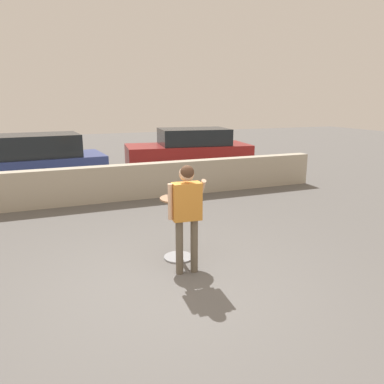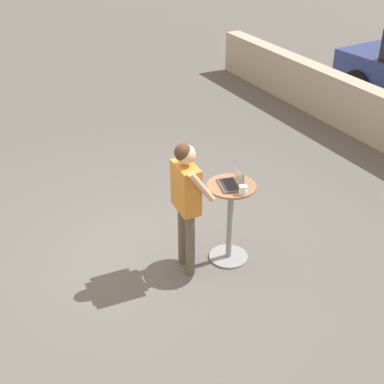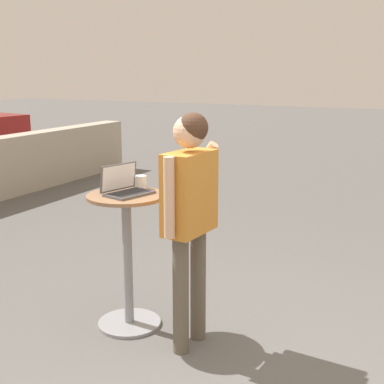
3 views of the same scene
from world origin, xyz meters
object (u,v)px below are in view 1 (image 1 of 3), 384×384
(standing_person, at_px, (187,206))
(parked_car_further_down, at_px, (189,152))
(cafe_table, at_px, (178,224))
(laptop, at_px, (178,195))
(parked_car_near_street, at_px, (37,162))
(coffee_mug, at_px, (191,193))

(standing_person, xyz_separation_m, parked_car_further_down, (2.72, 6.82, -0.22))
(cafe_table, relative_size, standing_person, 0.62)
(laptop, bearing_deg, cafe_table, -143.74)
(parked_car_near_street, relative_size, parked_car_further_down, 0.92)
(cafe_table, xyz_separation_m, parked_car_near_street, (-2.10, 6.00, 0.23))
(cafe_table, height_order, standing_person, standing_person)
(standing_person, bearing_deg, coffee_mug, 63.14)
(standing_person, bearing_deg, parked_car_near_street, 107.24)
(laptop, distance_m, coffee_mug, 0.21)
(cafe_table, relative_size, coffee_mug, 7.89)
(cafe_table, height_order, coffee_mug, coffee_mug)
(cafe_table, bearing_deg, parked_car_further_down, 67.02)
(parked_car_further_down, bearing_deg, laptop, -112.93)
(parked_car_near_street, height_order, parked_car_further_down, parked_car_further_down)
(coffee_mug, bearing_deg, parked_car_near_street, 111.14)
(laptop, xyz_separation_m, coffee_mug, (0.21, 0.00, 0.00))
(parked_car_further_down, bearing_deg, standing_person, -111.77)
(cafe_table, relative_size, parked_car_further_down, 0.24)
(standing_person, bearing_deg, cafe_table, 83.34)
(parked_car_further_down, bearing_deg, parked_car_near_street, -176.81)
(coffee_mug, distance_m, parked_car_further_down, 6.72)
(cafe_table, bearing_deg, parked_car_near_street, 109.25)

